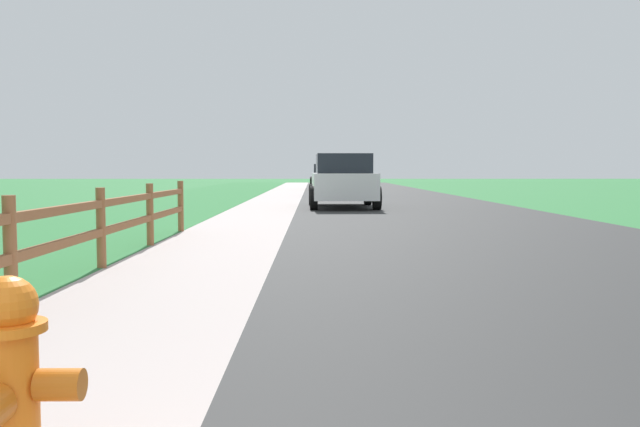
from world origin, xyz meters
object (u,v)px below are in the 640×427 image
at_px(fire_hydrant, 7,384).
at_px(parked_suv_white, 343,181).
at_px(parked_car_beige, 328,176).
at_px(parked_car_blue, 345,179).

xyz_separation_m(fire_hydrant, parked_suv_white, (2.02, 18.32, 0.43)).
bearing_deg(fire_hydrant, parked_suv_white, 83.72).
xyz_separation_m(fire_hydrant, parked_car_beige, (1.94, 36.86, 0.38)).
distance_m(parked_car_blue, parked_car_beige, 9.71).
distance_m(parked_suv_white, parked_car_blue, 8.86).
relative_size(parked_suv_white, parked_car_beige, 0.92).
bearing_deg(fire_hydrant, parked_car_blue, 84.76).
distance_m(parked_suv_white, parked_car_beige, 18.54).
height_order(fire_hydrant, parked_car_blue, parked_car_blue).
height_order(parked_suv_white, parked_car_blue, parked_suv_white).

